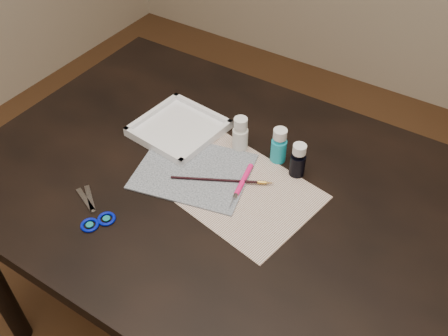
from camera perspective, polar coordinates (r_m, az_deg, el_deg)
The scene contains 11 objects.
ground at distance 1.87m, azimuth -0.00°, elevation -18.27°, with size 3.50×3.50×0.02m, color #422614.
table at distance 1.54m, azimuth -0.00°, elevation -11.52°, with size 1.30×0.90×0.75m, color black.
paper at distance 1.23m, azimuth 1.82°, elevation -2.55°, with size 0.36×0.28×0.00m, color silver.
canvas at distance 1.27m, azimuth -3.51°, elevation -0.36°, with size 0.28×0.22×0.00m, color black.
paint_bottle_white at distance 1.31m, azimuth 1.88°, elevation 3.90°, with size 0.04×0.04×0.10m, color white.
paint_bottle_cyan at distance 1.28m, azimuth 6.30°, elevation 2.61°, with size 0.04×0.04×0.10m, color #17A5BD.
paint_bottle_navy at distance 1.25m, azimuth 8.46°, elevation 0.91°, with size 0.04×0.04×0.10m, color black.
paintbrush at distance 1.24m, azimuth -0.16°, elevation -1.39°, with size 0.26×0.01×0.01m, color black, non-canonical shape.
craft_knife at distance 1.23m, azimuth 1.85°, elevation -2.16°, with size 0.16×0.01×0.01m, color #FF1873, non-canonical shape.
scissors at distance 1.23m, azimuth -15.19°, elevation -4.44°, with size 0.16×0.08×0.01m, color silver, non-canonical shape.
palette_tray at distance 1.39m, azimuth -5.20°, elevation 4.58°, with size 0.21×0.21×0.03m, color white.
Camera 1 is at (0.47, -0.74, 1.64)m, focal length 40.00 mm.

